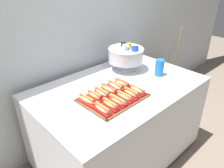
# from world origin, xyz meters

# --- Properties ---
(ground_plane) EXTENTS (10.00, 10.00, 0.00)m
(ground_plane) POSITION_xyz_m (0.00, 0.00, 0.00)
(ground_plane) COLOR #7A6B5B
(back_wall) EXTENTS (6.00, 0.10, 2.60)m
(back_wall) POSITION_xyz_m (0.00, 0.57, 1.30)
(back_wall) COLOR #B2BCC1
(back_wall) RESTS_ON ground_plane
(buffet_table) EXTENTS (1.46, 0.94, 0.78)m
(buffet_table) POSITION_xyz_m (0.00, 0.00, 0.41)
(buffet_table) COLOR silver
(buffet_table) RESTS_ON ground_plane
(floor_vase) EXTENTS (0.45, 0.45, 1.07)m
(floor_vase) POSITION_xyz_m (1.16, 0.20, 0.24)
(floor_vase) COLOR #896B4C
(floor_vase) RESTS_ON ground_plane
(serving_tray) EXTENTS (0.49, 0.37, 0.01)m
(serving_tray) POSITION_xyz_m (-0.18, -0.12, 0.79)
(serving_tray) COLOR brown
(serving_tray) RESTS_ON buffet_table
(hot_dog_0) EXTENTS (0.06, 0.16, 0.06)m
(hot_dog_0) POSITION_xyz_m (-0.36, -0.20, 0.82)
(hot_dog_0) COLOR red
(hot_dog_0) RESTS_ON serving_tray
(hot_dog_1) EXTENTS (0.06, 0.15, 0.06)m
(hot_dog_1) POSITION_xyz_m (-0.29, -0.20, 0.82)
(hot_dog_1) COLOR red
(hot_dog_1) RESTS_ON serving_tray
(hot_dog_2) EXTENTS (0.07, 0.17, 0.06)m
(hot_dog_2) POSITION_xyz_m (-0.21, -0.20, 0.82)
(hot_dog_2) COLOR #B21414
(hot_dog_2) RESTS_ON serving_tray
(hot_dog_3) EXTENTS (0.06, 0.16, 0.06)m
(hot_dog_3) POSITION_xyz_m (-0.14, -0.20, 0.82)
(hot_dog_3) COLOR red
(hot_dog_3) RESTS_ON serving_tray
(hot_dog_4) EXTENTS (0.07, 0.16, 0.06)m
(hot_dog_4) POSITION_xyz_m (-0.06, -0.20, 0.82)
(hot_dog_4) COLOR red
(hot_dog_4) RESTS_ON serving_tray
(hot_dog_5) EXTENTS (0.06, 0.16, 0.06)m
(hot_dog_5) POSITION_xyz_m (0.01, -0.19, 0.82)
(hot_dog_5) COLOR #B21414
(hot_dog_5) RESTS_ON serving_tray
(hot_dog_6) EXTENTS (0.08, 0.18, 0.06)m
(hot_dog_6) POSITION_xyz_m (-0.37, -0.04, 0.82)
(hot_dog_6) COLOR red
(hot_dog_6) RESTS_ON serving_tray
(hot_dog_7) EXTENTS (0.07, 0.16, 0.06)m
(hot_dog_7) POSITION_xyz_m (-0.29, -0.04, 0.82)
(hot_dog_7) COLOR red
(hot_dog_7) RESTS_ON serving_tray
(hot_dog_8) EXTENTS (0.07, 0.17, 0.06)m
(hot_dog_8) POSITION_xyz_m (-0.22, -0.03, 0.82)
(hot_dog_8) COLOR red
(hot_dog_8) RESTS_ON serving_tray
(hot_dog_9) EXTENTS (0.07, 0.17, 0.06)m
(hot_dog_9) POSITION_xyz_m (-0.14, -0.03, 0.82)
(hot_dog_9) COLOR #B21414
(hot_dog_9) RESTS_ON serving_tray
(hot_dog_10) EXTENTS (0.07, 0.18, 0.06)m
(hot_dog_10) POSITION_xyz_m (-0.07, -0.03, 0.82)
(hot_dog_10) COLOR red
(hot_dog_10) RESTS_ON serving_tray
(hot_dog_11) EXTENTS (0.07, 0.16, 0.06)m
(hot_dog_11) POSITION_xyz_m (0.01, -0.03, 0.82)
(hot_dog_11) COLOR red
(hot_dog_11) RESTS_ON serving_tray
(punch_bowl) EXTENTS (0.34, 0.34, 0.28)m
(punch_bowl) POSITION_xyz_m (0.28, 0.19, 0.94)
(punch_bowl) COLOR silver
(punch_bowl) RESTS_ON buffet_table
(cup_stack) EXTENTS (0.08, 0.08, 0.15)m
(cup_stack) POSITION_xyz_m (0.42, -0.11, 0.86)
(cup_stack) COLOR blue
(cup_stack) RESTS_ON buffet_table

